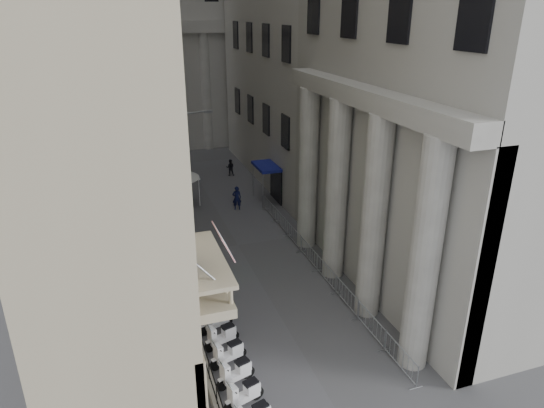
{
  "coord_description": "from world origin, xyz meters",
  "views": [
    {
      "loc": [
        -6.81,
        -8.09,
        14.11
      ],
      "look_at": [
        0.8,
        14.65,
        4.5
      ],
      "focal_mm": 32.0,
      "sensor_mm": 36.0,
      "label": 1
    }
  ],
  "objects_px": {
    "info_kiosk": "(183,272)",
    "pedestrian_a": "(237,198)",
    "pedestrian_b": "(230,167)",
    "street_lamp": "(184,164)",
    "security_tent": "(182,173)"
  },
  "relations": [
    {
      "from": "info_kiosk",
      "to": "pedestrian_a",
      "type": "distance_m",
      "value": 11.39
    },
    {
      "from": "street_lamp",
      "to": "info_kiosk",
      "type": "distance_m",
      "value": 8.32
    },
    {
      "from": "street_lamp",
      "to": "pedestrian_a",
      "type": "bearing_deg",
      "value": 14.98
    },
    {
      "from": "street_lamp",
      "to": "pedestrian_b",
      "type": "xyz_separation_m",
      "value": [
        5.65,
        10.82,
        -4.05
      ]
    },
    {
      "from": "pedestrian_b",
      "to": "street_lamp",
      "type": "bearing_deg",
      "value": 77.37
    },
    {
      "from": "info_kiosk",
      "to": "pedestrian_b",
      "type": "relative_size",
      "value": 1.19
    },
    {
      "from": "info_kiosk",
      "to": "pedestrian_a",
      "type": "xyz_separation_m",
      "value": [
        5.58,
        9.93,
        0.0
      ]
    },
    {
      "from": "street_lamp",
      "to": "pedestrian_b",
      "type": "height_order",
      "value": "street_lamp"
    },
    {
      "from": "pedestrian_a",
      "to": "pedestrian_b",
      "type": "distance_m",
      "value": 8.25
    },
    {
      "from": "security_tent",
      "to": "pedestrian_b",
      "type": "height_order",
      "value": "security_tent"
    },
    {
      "from": "security_tent",
      "to": "pedestrian_a",
      "type": "bearing_deg",
      "value": -28.83
    },
    {
      "from": "info_kiosk",
      "to": "pedestrian_a",
      "type": "relative_size",
      "value": 0.99
    },
    {
      "from": "info_kiosk",
      "to": "pedestrian_b",
      "type": "xyz_separation_m",
      "value": [
        7.07,
        18.03,
        -0.16
      ]
    },
    {
      "from": "security_tent",
      "to": "pedestrian_a",
      "type": "height_order",
      "value": "security_tent"
    },
    {
      "from": "security_tent",
      "to": "street_lamp",
      "type": "xyz_separation_m",
      "value": [
        -0.43,
        -4.76,
        2.19
      ]
    }
  ]
}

